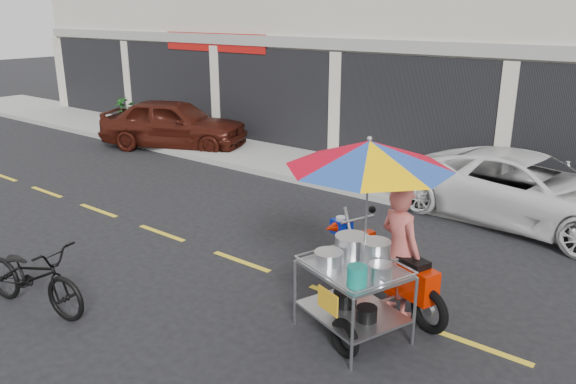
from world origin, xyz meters
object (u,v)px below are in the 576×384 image
Objects in this scene: food_vendor_rig at (377,209)px; maroon_sedan at (174,124)px; white_pickup at (527,190)px; near_bicycle at (33,276)px.

maroon_sedan is at bearing 171.67° from food_vendor_rig.
white_pickup is at bearing -114.08° from maroon_sedan.
food_vendor_rig is (9.67, -5.08, 0.88)m from maroon_sedan.
food_vendor_rig reaches higher than near_bicycle.
food_vendor_rig reaches higher than maroon_sedan.
white_pickup is (10.10, 0.00, -0.07)m from maroon_sedan.
maroon_sedan is 9.56m from near_bicycle.
food_vendor_rig is (3.84, 2.49, 1.11)m from near_bicycle.
white_pickup is 8.68m from near_bicycle.
food_vendor_rig is at bearing -141.77° from maroon_sedan.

